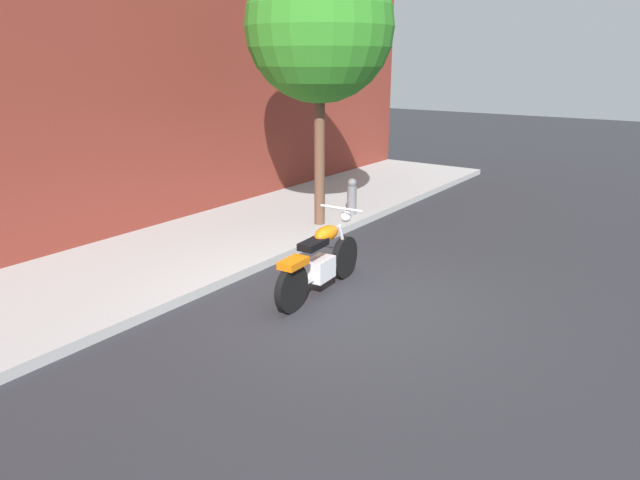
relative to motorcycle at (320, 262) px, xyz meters
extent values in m
plane|color=#28282D|center=(-0.21, -0.43, -0.48)|extent=(60.00, 60.00, 0.00)
cube|color=#A3A3A3|center=(-0.21, 2.86, -0.41)|extent=(20.57, 3.12, 0.14)
cylinder|color=black|center=(0.73, 0.05, -0.15)|extent=(0.67, 0.15, 0.66)
cylinder|color=black|center=(-0.73, -0.06, -0.15)|extent=(0.67, 0.15, 0.66)
cube|color=silver|center=(0.00, 0.00, -0.10)|extent=(0.46, 0.31, 0.32)
cube|color=silver|center=(0.00, 0.00, -0.17)|extent=(1.32, 0.18, 0.06)
ellipsoid|color=#D1660C|center=(0.18, 0.01, 0.38)|extent=(0.54, 0.30, 0.22)
cube|color=black|center=(-0.18, -0.02, 0.32)|extent=(0.50, 0.27, 0.10)
cube|color=#D1660C|center=(-0.68, -0.05, 0.20)|extent=(0.46, 0.27, 0.10)
cylinder|color=silver|center=(0.67, 0.04, 0.13)|extent=(0.27, 0.07, 0.58)
cylinder|color=silver|center=(0.61, 0.04, 0.66)|extent=(0.09, 0.70, 0.04)
sphere|color=silver|center=(0.75, 0.05, 0.50)|extent=(0.17, 0.17, 0.17)
cylinder|color=silver|center=(-0.26, 0.14, -0.20)|extent=(0.80, 0.15, 0.09)
cylinder|color=brown|center=(2.57, 1.84, 1.05)|extent=(0.20, 0.20, 3.07)
sphere|color=#2F8223|center=(2.57, 1.84, 3.33)|extent=(2.69, 2.69, 2.69)
cylinder|color=slate|center=(3.56, 1.71, -0.11)|extent=(0.20, 0.20, 0.75)
sphere|color=slate|center=(3.56, 1.71, 0.33)|extent=(0.19, 0.19, 0.19)
camera|label=1|loc=(-6.16, -4.40, 2.76)|focal=31.50mm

